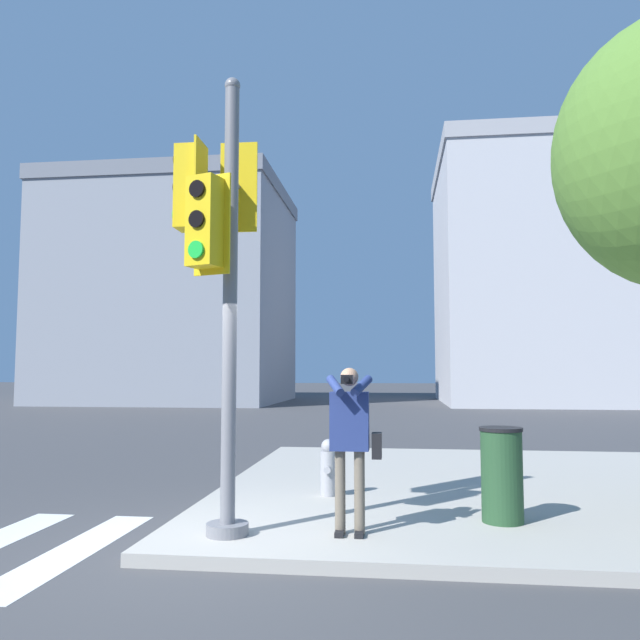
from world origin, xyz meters
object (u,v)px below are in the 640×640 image
(traffic_signal_pole, at_px, (219,246))
(trash_bin, at_px, (502,474))
(fire_hydrant, at_px, (328,468))
(person_photographer, at_px, (351,434))

(traffic_signal_pole, bearing_deg, trash_bin, 16.40)
(fire_hydrant, bearing_deg, trash_bin, -30.39)
(traffic_signal_pole, distance_m, person_photographer, 2.42)
(fire_hydrant, bearing_deg, person_photographer, -76.97)
(traffic_signal_pole, relative_size, fire_hydrant, 6.44)
(person_photographer, xyz_separation_m, trash_bin, (1.62, 0.72, -0.49))
(traffic_signal_pole, height_order, person_photographer, traffic_signal_pole)
(fire_hydrant, relative_size, trash_bin, 0.72)
(traffic_signal_pole, height_order, fire_hydrant, traffic_signal_pole)
(traffic_signal_pole, bearing_deg, fire_hydrant, 65.99)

